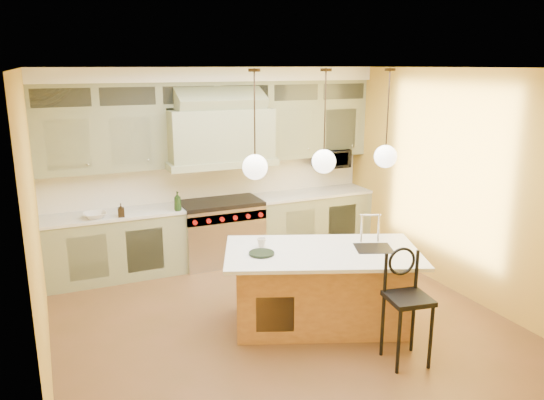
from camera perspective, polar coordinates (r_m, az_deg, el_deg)
name	(u,v)px	position (r m, az deg, el deg)	size (l,w,h in m)	color
floor	(280,321)	(6.41, 0.85, -12.87)	(5.00, 5.00, 0.00)	brown
ceiling	(281,68)	(5.70, 0.96, 14.03)	(5.00, 5.00, 0.00)	white
wall_back	(212,165)	(8.17, -6.44, 3.81)	(5.00, 5.00, 0.00)	gold
wall_front	(430,285)	(3.88, 16.67, -8.74)	(5.00, 5.00, 0.00)	gold
wall_left	(36,229)	(5.39, -24.09, -2.89)	(5.00, 5.00, 0.00)	gold
wall_right	(455,183)	(7.27, 19.13, 1.79)	(5.00, 5.00, 0.00)	gold
back_cabinetry	(218,169)	(7.93, -5.86, 3.35)	(5.00, 0.77, 2.90)	gray
range	(221,231)	(8.08, -5.49, -3.35)	(1.20, 0.74, 0.96)	silver
kitchen_island	(321,286)	(6.17, 5.32, -9.20)	(2.43, 1.86, 1.35)	#955D34
counter_stool	(407,300)	(5.52, 14.28, -10.36)	(0.47, 0.47, 1.17)	black
microwave	(331,158)	(8.73, 6.41, 4.48)	(0.54, 0.37, 0.30)	black
oil_bottle_a	(178,201)	(7.53, -10.13, -0.13)	(0.11, 0.11, 0.28)	#193213
oil_bottle_b	(121,210)	(7.41, -15.93, -1.06)	(0.08, 0.09, 0.19)	black
fruit_bowl	(95,215)	(7.47, -18.50, -1.57)	(0.30, 0.30, 0.07)	silver
cup	(262,242)	(6.04, -1.13, -4.58)	(0.11, 0.11, 0.10)	silver
pendant_left	(255,164)	(5.40, -1.84, 3.87)	(0.26, 0.26, 1.11)	#2D2319
pendant_center	(324,159)	(5.74, 5.60, 4.44)	(0.26, 0.26, 1.11)	#2D2319
pendant_right	(386,154)	(6.17, 12.12, 4.87)	(0.26, 0.26, 1.11)	#2D2319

